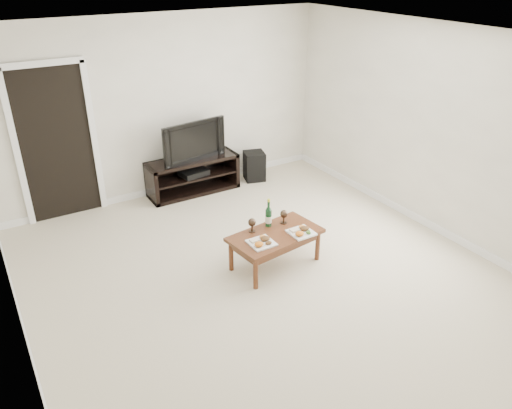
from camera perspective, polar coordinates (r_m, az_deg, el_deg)
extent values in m
plane|color=#BDB298|center=(5.72, 1.06, -8.32)|extent=(5.50, 5.50, 0.00)
cube|color=silver|center=(7.45, -10.44, 10.85)|extent=(5.00, 0.04, 2.60)
cube|color=white|center=(4.73, 1.34, 18.62)|extent=(5.00, 5.50, 0.04)
cube|color=black|center=(7.13, -21.83, 6.30)|extent=(0.90, 0.02, 2.05)
cube|color=black|center=(7.64, -7.21, 3.32)|extent=(1.38, 0.45, 0.55)
imported|color=black|center=(7.43, -7.46, 7.36)|extent=(1.04, 0.28, 0.59)
cube|color=black|center=(7.62, -7.15, 3.65)|extent=(0.44, 0.35, 0.08)
cube|color=black|center=(8.04, -0.20, 4.43)|extent=(0.38, 0.38, 0.46)
cube|color=#5D2E1A|center=(5.83, 2.20, -5.12)|extent=(1.12, 0.70, 0.42)
cube|color=white|center=(5.51, 0.62, -4.19)|extent=(0.27, 0.27, 0.07)
cube|color=white|center=(5.73, 5.21, -3.00)|extent=(0.27, 0.27, 0.07)
cylinder|color=#0D3317|center=(5.80, 1.44, -0.93)|extent=(0.07, 0.07, 0.35)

